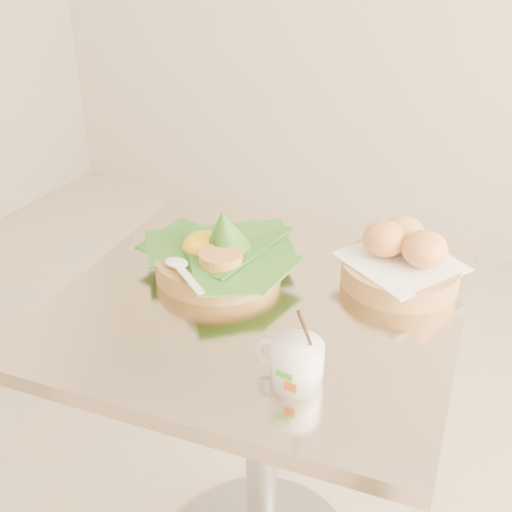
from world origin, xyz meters
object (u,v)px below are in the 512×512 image
at_px(rice_basket, 218,254).
at_px(coffee_mug, 296,362).
at_px(cafe_table, 263,387).
at_px(bread_basket, 401,260).

bearing_deg(rice_basket, coffee_mug, -40.59).
xyz_separation_m(cafe_table, bread_basket, (0.21, 0.16, 0.27)).
distance_m(rice_basket, bread_basket, 0.34).
bearing_deg(bread_basket, rice_basket, -158.07).
bearing_deg(cafe_table, coffee_mug, -52.35).
distance_m(cafe_table, bread_basket, 0.37).
distance_m(cafe_table, coffee_mug, 0.36).
height_order(bread_basket, coffee_mug, coffee_mug).
height_order(cafe_table, rice_basket, rice_basket).
relative_size(rice_basket, bread_basket, 1.20).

